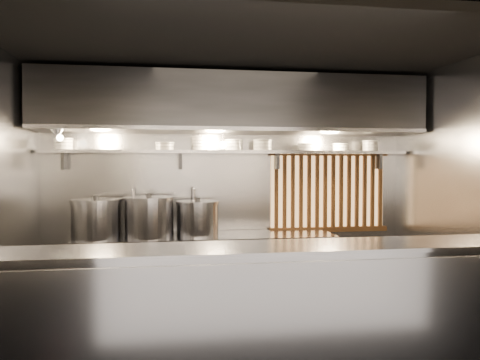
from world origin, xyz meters
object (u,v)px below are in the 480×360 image
object	(u,v)px
pendant_bulb	(223,145)
stock_pot_mid	(96,219)
stock_pot_left	(149,217)
heat_lamp	(58,132)
stock_pot_right	(198,218)

from	to	relation	value
pendant_bulb	stock_pot_mid	distance (m)	1.68
pendant_bulb	stock_pot_left	xyz separation A→B (m)	(-0.86, -0.12, -0.83)
heat_lamp	stock_pot_mid	distance (m)	1.03
heat_lamp	stock_pot_right	bearing A→B (deg)	10.32
pendant_bulb	stock_pot_left	distance (m)	1.20
stock_pot_right	stock_pot_left	bearing A→B (deg)	-176.13
stock_pot_mid	stock_pot_right	xyz separation A→B (m)	(1.14, 0.04, -0.02)
stock_pot_mid	heat_lamp	bearing A→B (deg)	-146.70
stock_pot_left	stock_pot_right	bearing A→B (deg)	3.87
stock_pot_left	stock_pot_mid	distance (m)	0.59
stock_pot_left	stock_pot_right	world-z (taller)	stock_pot_left
heat_lamp	stock_pot_right	distance (m)	1.80
pendant_bulb	stock_pot_right	size ratio (longest dim) A/B	0.35
heat_lamp	stock_pot_left	xyz separation A→B (m)	(0.94, 0.23, -0.94)
heat_lamp	stock_pot_right	size ratio (longest dim) A/B	0.65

